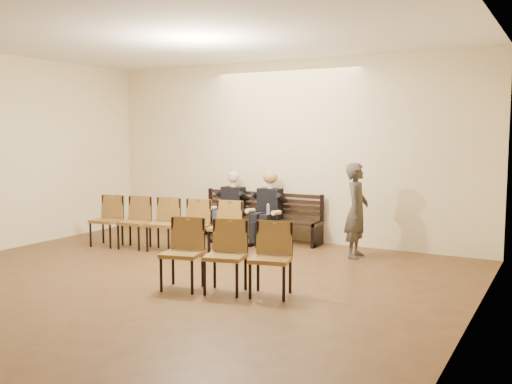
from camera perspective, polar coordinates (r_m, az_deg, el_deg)
ground at (r=7.35m, az=-14.82°, el=-10.94°), size 10.00×10.00×0.00m
room_walls at (r=7.64m, az=-11.20°, el=9.03°), size 8.02×10.01×3.51m
bench at (r=11.23m, az=0.21°, el=-3.71°), size 2.60×0.90×0.45m
seated_man at (r=11.34m, az=-2.55°, el=-1.39°), size 0.55×0.76×1.32m
seated_woman at (r=10.93m, az=1.16°, el=-1.71°), size 0.56×0.77×1.30m
laptop at (r=11.24m, az=-2.85°, el=-1.89°), size 0.40×0.34×0.25m
water_bottle at (r=10.63m, az=1.21°, el=-2.46°), size 0.07×0.07×0.21m
bag at (r=11.23m, az=1.41°, el=-4.19°), size 0.43×0.37×0.26m
passerby at (r=9.77m, az=10.04°, el=-1.11°), size 0.50×0.71×1.85m
chair_row_front at (r=10.34m, az=-9.28°, el=-3.22°), size 2.96×0.94×0.95m
chair_row_back at (r=7.57m, az=-3.09°, el=-6.48°), size 1.81×0.93×0.97m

